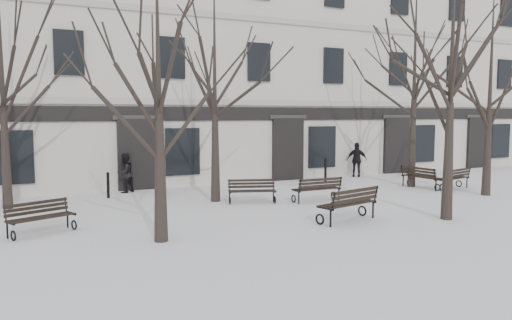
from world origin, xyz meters
TOP-DOWN VIEW (x-y plane):
  - ground at (0.00, 0.00)m, footprint 100.00×100.00m
  - building at (0.00, 12.96)m, footprint 40.40×10.20m
  - tree_1 at (-4.82, -0.62)m, footprint 4.92×4.92m
  - tree_2 at (3.43, -1.75)m, footprint 5.68×5.68m
  - tree_3 at (8.17, 0.82)m, footprint 5.36×5.36m
  - tree_4 at (-8.25, 5.71)m, footprint 5.47×5.47m
  - tree_5 at (-1.62, 4.02)m, footprint 5.51×5.51m
  - tree_6 at (7.21, 3.78)m, footprint 6.23×6.23m
  - bench_0 at (-7.43, 1.48)m, footprint 1.76×1.20m
  - bench_1 at (0.64, -0.78)m, footprint 2.08×1.18m
  - bench_2 at (8.22, 2.40)m, footprint 1.86×1.04m
  - bench_3 at (-0.59, 3.18)m, footprint 1.72×1.08m
  - bench_4 at (1.58, 2.36)m, footprint 1.76×0.65m
  - bench_5 at (7.22, 3.23)m, footprint 0.80×1.87m
  - bollard_a at (-4.94, 6.39)m, footprint 0.12×0.12m
  - bollard_b at (4.86, 6.81)m, footprint 0.14×0.14m
  - pedestrian_b at (-4.12, 7.40)m, footprint 0.96×0.91m
  - pedestrian_c at (7.09, 7.41)m, footprint 1.05×0.91m

SIDE VIEW (x-z plane):
  - ground at x=0.00m, z-range 0.00..0.00m
  - pedestrian_b at x=-4.12m, z-range -0.78..0.78m
  - pedestrian_c at x=7.09m, z-range -0.85..0.85m
  - bench_3 at x=-0.59m, z-range 0.04..0.86m
  - bench_0 at x=-7.43m, z-range 0.04..0.88m
  - bench_4 at x=1.58m, z-range 0.04..0.92m
  - bench_2 at x=8.22m, z-range 0.04..0.93m
  - bench_5 at x=7.22m, z-range 0.04..0.96m
  - bollard_a at x=-4.94m, z-range 0.03..1.00m
  - bench_1 at x=0.64m, z-range 0.04..1.04m
  - bollard_b at x=4.86m, z-range 0.04..1.13m
  - tree_1 at x=-4.82m, z-range 0.88..7.90m
  - tree_3 at x=8.17m, z-range 0.96..8.61m
  - tree_4 at x=-8.25m, z-range 0.98..8.78m
  - tree_5 at x=-1.62m, z-range 0.98..8.85m
  - tree_2 at x=3.43m, z-range 1.02..9.13m
  - building at x=0.00m, z-range -0.18..11.22m
  - tree_6 at x=7.21m, z-range 1.12..10.02m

